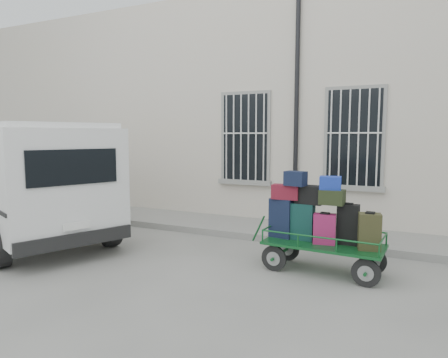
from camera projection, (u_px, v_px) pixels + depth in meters
The scene contains 5 objects.
ground at pixel (206, 255), 7.72m from camera, with size 80.00×80.00×0.00m, color slate.
building at pixel (288, 113), 12.34m from camera, with size 24.00×5.15×6.00m.
sidewalk at pixel (248, 228), 9.69m from camera, with size 24.00×1.70×0.15m, color gray.
luggage_cart at pixel (319, 223), 6.72m from camera, with size 2.32×1.01×1.70m.
van at pixel (31, 175), 8.73m from camera, with size 5.40×3.88×2.53m.
Camera 1 is at (3.52, -6.65, 2.30)m, focal length 32.00 mm.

